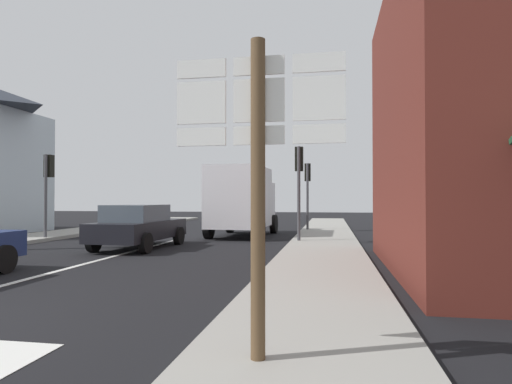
% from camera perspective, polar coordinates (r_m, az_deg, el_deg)
% --- Properties ---
extents(ground_plane, '(80.00, 80.00, 0.00)m').
position_cam_1_polar(ground_plane, '(15.70, -13.46, -7.00)').
color(ground_plane, black).
extents(sidewalk_right, '(2.44, 44.00, 0.14)m').
position_cam_1_polar(sidewalk_right, '(12.44, 8.83, -8.29)').
color(sidewalk_right, gray).
rests_on(sidewalk_right, ground).
extents(lane_centre_stripe, '(0.16, 12.00, 0.01)m').
position_cam_1_polar(lane_centre_stripe, '(12.16, -21.05, -8.71)').
color(lane_centre_stripe, silver).
rests_on(lane_centre_stripe, ground).
extents(sedan_far, '(2.05, 4.24, 1.47)m').
position_cam_1_polar(sedan_far, '(15.02, -15.36, -4.36)').
color(sedan_far, black).
rests_on(sedan_far, ground).
extents(delivery_truck, '(2.61, 5.07, 3.05)m').
position_cam_1_polar(delivery_truck, '(19.13, -1.80, -0.99)').
color(delivery_truck, silver).
rests_on(delivery_truck, ground).
extents(route_sign_post, '(1.66, 0.14, 3.20)m').
position_cam_1_polar(route_sign_post, '(4.12, 0.31, 3.82)').
color(route_sign_post, brown).
rests_on(route_sign_post, ground).
extents(traffic_light_near_right, '(0.30, 0.49, 3.61)m').
position_cam_1_polar(traffic_light_near_right, '(16.02, 5.75, 2.67)').
color(traffic_light_near_right, '#47474C').
rests_on(traffic_light_near_right, ground).
extents(traffic_light_near_left, '(0.30, 0.49, 3.45)m').
position_cam_1_polar(traffic_light_near_left, '(19.16, -25.96, 1.81)').
color(traffic_light_near_left, '#47474C').
rests_on(traffic_light_near_left, ground).
extents(traffic_light_far_right, '(0.30, 0.49, 3.48)m').
position_cam_1_polar(traffic_light_far_right, '(21.98, 6.89, 1.45)').
color(traffic_light_far_right, '#47474C').
rests_on(traffic_light_far_right, ground).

